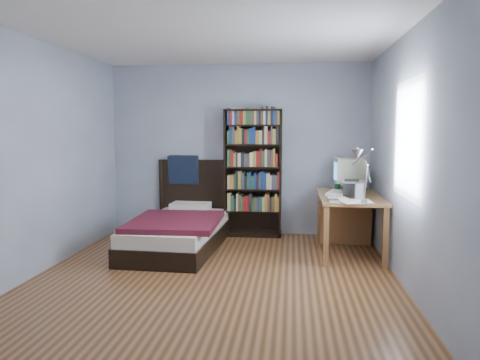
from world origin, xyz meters
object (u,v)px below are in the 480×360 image
Objects in this scene: keyboard at (337,193)px; bookshelf at (253,173)px; soda_can at (338,188)px; laptop at (355,186)px; speaker at (359,191)px; desk at (345,214)px; crt_monitor at (349,172)px; desk_lamp at (359,160)px; bed at (180,228)px.

bookshelf reaches higher than keyboard.
soda_can is 0.06× the size of bookshelf.
laptop is 2.41× the size of speaker.
desk is 0.80× the size of bookshelf.
soda_can reaches higher than desk.
keyboard is at bearing 170.69° from laptop.
laptop is 0.88× the size of keyboard.
crt_monitor is 1.60m from desk_lamp.
bookshelf is at bearing 160.36° from keyboard.
laptop reaches higher than crt_monitor.
desk is 0.62m from laptop.
desk_lamp reaches higher than bed.
laptop is at bearing 84.17° from desk_lamp.
speaker is at bearing -43.59° from keyboard.
speaker is at bearing -40.68° from bookshelf.
bookshelf is (-1.23, 1.87, -0.31)m from desk_lamp.
keyboard is at bearing 124.53° from speaker.
desk is 13.11× the size of soda_can.
soda_can is at bearing 7.42° from bed.
keyboard is at bearing -97.27° from soda_can.
bed is (-2.05, -0.27, -0.53)m from soda_can.
keyboard is 0.24× the size of bed.
desk_lamp reaches higher than crt_monitor.
bed is (-2.02, -0.02, -0.49)m from keyboard.
desk is at bearing 98.33° from laptop.
laptop is 2.31m from bed.
bookshelf reaches higher than crt_monitor.
crt_monitor reaches higher than speaker.
desk_lamp is at bearing -91.65° from desk.
desk is 3.39× the size of crt_monitor.
laptop reaches higher than bed.
bed is at bearing -172.58° from soda_can.
crt_monitor is 0.87× the size of keyboard.
bed reaches higher than soda_can.
bed reaches higher than desk.
soda_can is at bearing 98.11° from keyboard.
soda_can is (-0.19, 0.62, -0.04)m from speaker.
speaker is (0.01, -0.33, -0.03)m from laptop.
laptop is 3.91× the size of soda_can.
bookshelf is (-1.33, 0.30, -0.05)m from crt_monitor.
bed is (-2.22, -0.50, -0.72)m from crt_monitor.
keyboard is at bearing 0.45° from bed.
desk is 8.07× the size of speaker.
crt_monitor is at bearing 54.34° from soda_can.
desk_lamp is 5.56× the size of soda_can.
speaker is (0.22, -0.37, 0.07)m from keyboard.
crt_monitor is 0.24× the size of bookshelf.
bookshelf is at bearing 148.43° from laptop.
crt_monitor is 0.35m from soda_can.
desk_lamp is at bearing -93.43° from crt_monitor.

